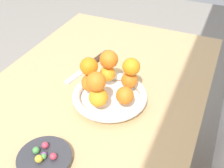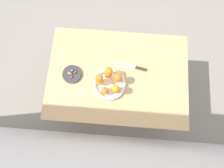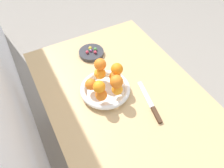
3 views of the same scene
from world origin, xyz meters
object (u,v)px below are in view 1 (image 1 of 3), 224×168
(orange_4, at_px, (107,74))
(candy_ball_5, at_px, (44,155))
(orange_6, at_px, (109,60))
(candy_ball_3, at_px, (45,145))
(orange_0, at_px, (90,83))
(candy_ball_1, at_px, (53,156))
(orange_7, at_px, (96,82))
(fruit_bowl, at_px, (110,97))
(candy_ball_2, at_px, (39,159))
(orange_2, at_px, (125,95))
(orange_3, at_px, (130,80))
(knife, at_px, (92,64))
(candy_dish, at_px, (45,159))
(candy_ball_4, at_px, (36,150))
(dining_table, at_px, (98,104))
(orange_1, at_px, (98,97))
(candy_ball_0, at_px, (44,156))
(orange_8, at_px, (131,67))
(orange_5, at_px, (89,66))

(orange_4, height_order, candy_ball_5, orange_4)
(orange_6, height_order, candy_ball_3, orange_6)
(orange_0, bearing_deg, candy_ball_1, 6.65)
(orange_7, height_order, candy_ball_1, orange_7)
(fruit_bowl, xyz_separation_m, candy_ball_2, (0.31, -0.06, 0.01))
(orange_2, bearing_deg, candy_ball_5, -24.30)
(orange_2, height_order, candy_ball_3, orange_2)
(orange_0, xyz_separation_m, candy_ball_3, (0.26, -0.01, -0.04))
(orange_3, height_order, knife, orange_3)
(candy_ball_2, bearing_deg, orange_2, 156.58)
(candy_dish, distance_m, candy_ball_2, 0.03)
(candy_ball_4, distance_m, knife, 0.48)
(dining_table, xyz_separation_m, orange_1, (0.13, 0.07, 0.16))
(orange_0, height_order, candy_ball_5, orange_0)
(fruit_bowl, height_order, candy_ball_0, fruit_bowl)
(orange_7, distance_m, candy_ball_3, 0.23)
(orange_3, relative_size, knife, 0.22)
(candy_dish, bearing_deg, orange_8, 162.13)
(orange_4, relative_size, orange_6, 0.88)
(orange_0, xyz_separation_m, candy_ball_4, (0.28, -0.02, -0.04))
(fruit_bowl, relative_size, orange_8, 4.35)
(orange_3, bearing_deg, orange_1, -23.75)
(candy_ball_5, bearing_deg, orange_2, 155.70)
(dining_table, height_order, candy_ball_1, candy_ball_1)
(orange_2, relative_size, orange_8, 0.98)
(candy_ball_2, bearing_deg, candy_ball_5, 170.57)
(candy_ball_3, bearing_deg, candy_ball_0, 28.34)
(candy_dish, height_order, candy_ball_1, candy_ball_1)
(candy_dish, bearing_deg, orange_7, 168.24)
(orange_8, relative_size, candy_ball_1, 3.07)
(orange_2, height_order, orange_3, same)
(candy_ball_5, bearing_deg, orange_4, 176.32)
(orange_5, xyz_separation_m, candy_ball_5, (0.29, 0.01, -0.10))
(candy_ball_4, height_order, candy_ball_5, candy_ball_4)
(orange_7, height_order, candy_ball_2, orange_7)
(candy_ball_3, bearing_deg, fruit_bowl, 165.04)
(candy_ball_0, bearing_deg, candy_dish, -144.93)
(orange_0, bearing_deg, orange_3, 121.53)
(orange_2, distance_m, candy_ball_0, 0.30)
(orange_4, distance_m, orange_5, 0.10)
(fruit_bowl, distance_m, candy_ball_1, 0.29)
(candy_ball_2, bearing_deg, orange_1, 167.60)
(orange_4, distance_m, candy_ball_4, 0.36)
(orange_1, bearing_deg, dining_table, -151.31)
(orange_7, distance_m, candy_ball_0, 0.25)
(candy_dish, bearing_deg, orange_2, 155.60)
(orange_5, distance_m, candy_ball_1, 0.30)
(candy_ball_4, height_order, knife, candy_ball_4)
(fruit_bowl, bearing_deg, knife, -138.31)
(fruit_bowl, height_order, orange_0, orange_0)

